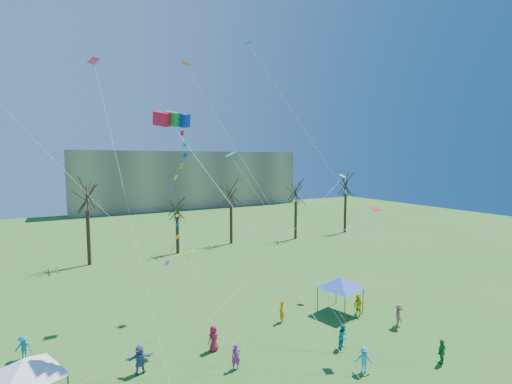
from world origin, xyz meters
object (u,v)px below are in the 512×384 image
canopy_tent_white (25,368)px  canopy_tent_blue (341,283)px  big_box_kite (182,198)px  distant_building (189,179)px

canopy_tent_white → canopy_tent_blue: size_ratio=1.00×
big_box_kite → distant_building: bearing=71.3°
big_box_kite → canopy_tent_blue: size_ratio=4.35×
distant_building → big_box_kite: bearing=-108.7°
distant_building → canopy_tent_blue: (-11.28, -72.87, -4.89)m
big_box_kite → canopy_tent_blue: (14.14, 2.11, -8.03)m
big_box_kite → canopy_tent_blue: big_box_kite is taller
distant_building → canopy_tent_blue: bearing=-98.8°
distant_building → canopy_tent_blue: distant_building is taller
big_box_kite → canopy_tent_white: big_box_kite is taller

